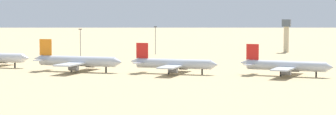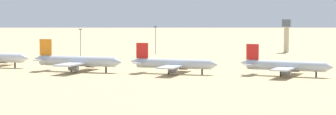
{
  "view_description": "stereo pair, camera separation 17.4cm",
  "coord_description": "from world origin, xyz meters",
  "px_view_note": "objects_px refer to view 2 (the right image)",
  "views": [
    {
      "loc": [
        71.35,
        -239.98,
        24.8
      ],
      "look_at": [
        -5.54,
        5.24,
        6.0
      ],
      "focal_mm": 66.13,
      "sensor_mm": 36.0,
      "label": 1
    },
    {
      "loc": [
        71.51,
        -239.93,
        24.8
      ],
      "look_at": [
        -5.54,
        5.24,
        6.0
      ],
      "focal_mm": 66.13,
      "sensor_mm": 36.0,
      "label": 2
    }
  ],
  "objects_px": {
    "parked_jet_red_4": "(285,66)",
    "control_tower": "(286,32)",
    "light_pole_west": "(80,41)",
    "parked_jet_orange_2": "(77,61)",
    "light_pole_east": "(156,38)",
    "parked_jet_red_3": "(173,64)"
  },
  "relations": [
    {
      "from": "control_tower",
      "to": "light_pole_west",
      "type": "xyz_separation_m",
      "value": [
        -103.15,
        -78.24,
        -3.24
      ]
    },
    {
      "from": "parked_jet_red_4",
      "to": "control_tower",
      "type": "distance_m",
      "value": 146.79
    },
    {
      "from": "light_pole_east",
      "to": "parked_jet_red_4",
      "type": "bearing_deg",
      "value": -49.54
    },
    {
      "from": "parked_jet_red_4",
      "to": "parked_jet_orange_2",
      "type": "bearing_deg",
      "value": -167.46
    },
    {
      "from": "parked_jet_red_4",
      "to": "light_pole_east",
      "type": "height_order",
      "value": "light_pole_east"
    },
    {
      "from": "parked_jet_red_4",
      "to": "control_tower",
      "type": "relative_size",
      "value": 1.81
    },
    {
      "from": "parked_jet_red_3",
      "to": "light_pole_east",
      "type": "relative_size",
      "value": 2.25
    },
    {
      "from": "parked_jet_red_3",
      "to": "control_tower",
      "type": "xyz_separation_m",
      "value": [
        27.89,
        150.13,
        8.31
      ]
    },
    {
      "from": "parked_jet_red_3",
      "to": "light_pole_west",
      "type": "xyz_separation_m",
      "value": [
        -75.26,
        71.89,
        5.07
      ]
    },
    {
      "from": "parked_jet_red_4",
      "to": "control_tower",
      "type": "bearing_deg",
      "value": 103.5
    },
    {
      "from": "parked_jet_red_4",
      "to": "parked_jet_red_3",
      "type": "bearing_deg",
      "value": -167.14
    },
    {
      "from": "control_tower",
      "to": "parked_jet_red_4",
      "type": "bearing_deg",
      "value": -83.57
    },
    {
      "from": "parked_jet_red_4",
      "to": "light_pole_west",
      "type": "distance_m",
      "value": 137.35
    },
    {
      "from": "light_pole_west",
      "to": "parked_jet_red_3",
      "type": "bearing_deg",
      "value": -43.69
    },
    {
      "from": "control_tower",
      "to": "light_pole_west",
      "type": "relative_size",
      "value": 1.3
    },
    {
      "from": "parked_jet_red_4",
      "to": "light_pole_west",
      "type": "bearing_deg",
      "value": 157.66
    },
    {
      "from": "parked_jet_orange_2",
      "to": "light_pole_east",
      "type": "xyz_separation_m",
      "value": [
        -2.62,
        111.33,
        5.07
      ]
    },
    {
      "from": "parked_jet_orange_2",
      "to": "control_tower",
      "type": "xyz_separation_m",
      "value": [
        68.94,
        153.8,
        7.93
      ]
    },
    {
      "from": "parked_jet_red_3",
      "to": "light_pole_east",
      "type": "bearing_deg",
      "value": 112.42
    },
    {
      "from": "parked_jet_orange_2",
      "to": "light_pole_west",
      "type": "xyz_separation_m",
      "value": [
        -34.22,
        75.56,
        4.69
      ]
    },
    {
      "from": "parked_jet_red_4",
      "to": "light_pole_east",
      "type": "distance_m",
      "value": 135.69
    },
    {
      "from": "parked_jet_red_4",
      "to": "light_pole_west",
      "type": "xyz_separation_m",
      "value": [
        -119.57,
        67.39,
        5.09
      ]
    }
  ]
}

